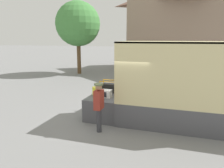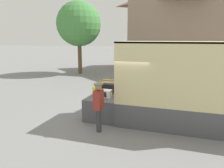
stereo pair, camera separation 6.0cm
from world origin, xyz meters
name	(u,v)px [view 1 (the left image)]	position (x,y,z in m)	size (l,w,h in m)	color
ground_plane	(122,117)	(0.00, 0.00, 0.00)	(160.00, 160.00, 0.00)	gray
box_truck	(217,102)	(3.64, 0.00, 1.00)	(6.27, 2.22, 3.19)	#B2B2B7
tailgate_deck	(107,105)	(-0.68, 0.00, 0.46)	(1.36, 2.11, 0.91)	#4C4C51
microwave	(105,94)	(-0.63, -0.32, 1.07)	(0.49, 0.37, 0.31)	white
portable_generator	(109,88)	(-0.75, 0.56, 1.12)	(0.73, 0.48, 0.53)	black
orange_bucket	(96,91)	(-1.16, -0.04, 1.08)	(0.31, 0.31, 0.34)	yellow
worker_person	(99,102)	(-0.39, -1.68, 1.10)	(0.32, 0.44, 1.78)	#38383D
house_backdrop	(183,25)	(2.20, 15.66, 4.61)	(10.49, 8.27, 9.05)	gray
street_tree	(78,24)	(-6.99, 10.18, 4.59)	(4.08, 4.08, 6.65)	brown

